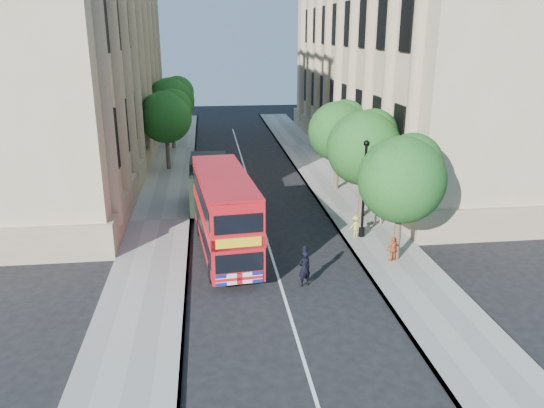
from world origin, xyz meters
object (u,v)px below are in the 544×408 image
object	(u,v)px
lamp_post	(364,193)
double_decker_bus	(225,212)
police_constable	(305,268)
box_van	(209,185)
woman_pedestrian	(377,210)

from	to	relation	value
lamp_post	double_decker_bus	bearing A→B (deg)	-171.15
lamp_post	police_constable	size ratio (longest dim) A/B	3.21
box_van	woman_pedestrian	distance (m)	10.19
box_van	lamp_post	bearing A→B (deg)	-36.52
double_decker_bus	woman_pedestrian	xyz separation A→B (m)	(8.58, 2.96, -1.29)
police_constable	woman_pedestrian	size ratio (longest dim) A/B	1.04
double_decker_bus	woman_pedestrian	world-z (taller)	double_decker_bus
lamp_post	police_constable	xyz separation A→B (m)	(-3.99, -5.00, -1.71)
lamp_post	police_constable	bearing A→B (deg)	-128.62
double_decker_bus	police_constable	xyz separation A→B (m)	(3.22, -3.88, -1.38)
lamp_post	box_van	bearing A→B (deg)	142.69
double_decker_bus	woman_pedestrian	distance (m)	9.17
double_decker_bus	police_constable	size ratio (longest dim) A/B	5.43
police_constable	lamp_post	bearing A→B (deg)	-149.73
lamp_post	box_van	xyz separation A→B (m)	(-7.90, 6.02, -1.00)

